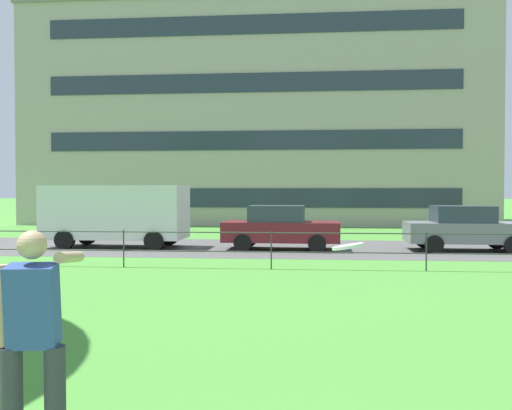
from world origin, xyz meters
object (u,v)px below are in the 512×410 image
object	(u,v)px
person_thrower	(33,334)
panel_van_far_left	(117,212)
car_grey_center	(465,228)
frisbee	(348,246)
car_maroon_left	(280,227)
apartment_building_background	(258,120)

from	to	relation	value
person_thrower	panel_van_far_left	xyz separation A→B (m)	(-4.66, 14.95, 0.33)
person_thrower	car_grey_center	world-z (taller)	person_thrower
person_thrower	panel_van_far_left	size ratio (longest dim) A/B	0.34
frisbee	panel_van_far_left	distance (m)	15.98
panel_van_far_left	car_maroon_left	bearing A→B (deg)	-2.28
person_thrower	apartment_building_background	xyz separation A→B (m)	(-0.99, 32.06, 5.87)
car_maroon_left	apartment_building_background	distance (m)	18.50
frisbee	panel_van_far_left	size ratio (longest dim) A/B	0.06
person_thrower	panel_van_far_left	distance (m)	15.66
car_maroon_left	frisbee	bearing A→B (deg)	-85.25
frisbee	car_maroon_left	world-z (taller)	frisbee
car_grey_center	car_maroon_left	bearing A→B (deg)	-178.60
car_maroon_left	car_grey_center	world-z (taller)	same
car_grey_center	apartment_building_background	xyz separation A→B (m)	(-8.54, 17.19, 6.03)
car_maroon_left	apartment_building_background	world-z (taller)	apartment_building_background
car_grey_center	frisbee	bearing A→B (deg)	-109.80
person_thrower	car_grey_center	xyz separation A→B (m)	(7.55, 14.87, -0.16)
panel_van_far_left	car_grey_center	distance (m)	12.23
person_thrower	frisbee	world-z (taller)	person_thrower
frisbee	apartment_building_background	distance (m)	32.04
panel_van_far_left	apartment_building_background	world-z (taller)	apartment_building_background
car_maroon_left	apartment_building_background	size ratio (longest dim) A/B	0.14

